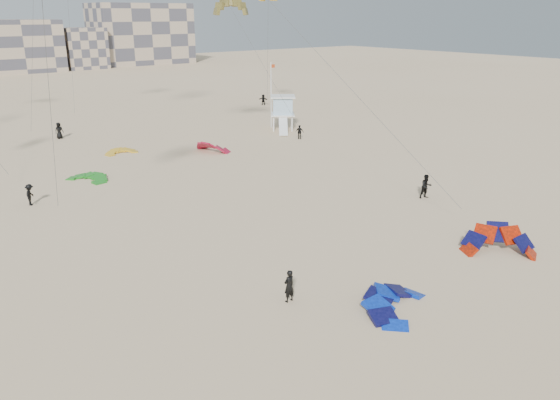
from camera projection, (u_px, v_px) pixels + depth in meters
ground at (352, 307)px, 26.23m from camera, size 320.00×320.00×0.00m
kite_ground_blue at (395, 308)px, 26.16m from camera, size 5.63×5.73×2.33m
kite_ground_orange at (498, 252)px, 32.20m from camera, size 5.94×5.94×4.21m
kite_ground_green at (89, 180)px, 46.26m from camera, size 4.80×4.70×1.15m
kite_ground_red_far at (212, 151)px, 55.80m from camera, size 4.73×4.61×3.35m
kite_ground_yellow at (121, 153)px, 55.06m from camera, size 3.16×3.33×1.22m
kitesurfer_main at (289, 286)px, 26.47m from camera, size 0.63×0.44×1.67m
kitesurfer_b at (426, 186)px, 41.39m from camera, size 1.08×0.96×1.85m
kitesurfer_c at (30, 195)px, 39.90m from camera, size 1.04×1.19×1.60m
kitesurfer_d at (300, 132)px, 61.04m from camera, size 0.81×0.99×1.58m
kitesurfer_e at (59, 131)px, 61.21m from camera, size 0.94×0.66×1.83m
kitesurfer_f at (263, 100)px, 83.84m from camera, size 1.15×1.55×1.62m
kite_fly_olive at (231, 8)px, 55.36m from camera, size 8.21×6.74×14.13m
lifeguard_tower_near at (283, 113)px, 65.59m from camera, size 4.04×6.14×4.08m
flagpole at (271, 94)px, 66.17m from camera, size 0.64×0.10×7.90m
condo_east at (141, 34)px, 151.11m from camera, size 26.00×14.00×16.00m
condo_fill_right at (83, 48)px, 138.61m from camera, size 10.00×10.00×10.00m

